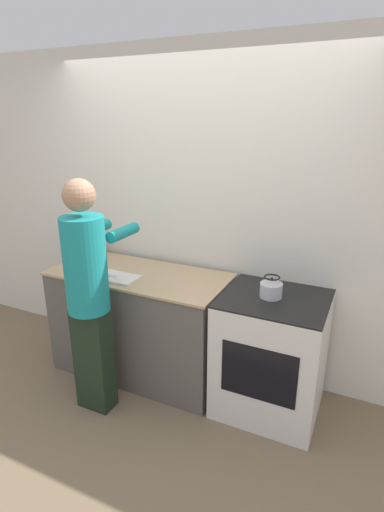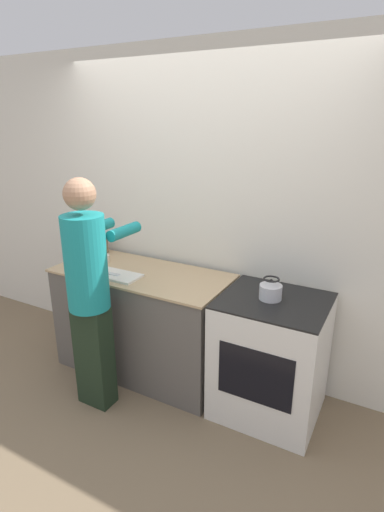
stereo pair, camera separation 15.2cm
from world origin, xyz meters
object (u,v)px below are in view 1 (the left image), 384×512
(bowl_prep, at_px, (95,260))
(knife, at_px, (106,275))
(kettle, at_px, (271,288))
(person, at_px, (89,290))
(canister_jar, at_px, (94,247))
(cutting_board, at_px, (114,277))
(oven, at_px, (271,354))

(bowl_prep, bearing_deg, knife, -38.23)
(kettle, distance_m, bowl_prep, 1.52)
(person, xyz_separation_m, kettle, (1.13, 0.52, 0.02))
(bowl_prep, height_order, canister_jar, canister_jar)
(knife, bearing_deg, cutting_board, 13.61)
(knife, bearing_deg, kettle, 5.50)
(person, xyz_separation_m, canister_jar, (-0.54, 0.75, 0.02))
(knife, relative_size, bowl_prep, 1.20)
(person, relative_size, cutting_board, 4.33)
(cutting_board, distance_m, bowl_prep, 0.39)
(oven, distance_m, canister_jar, 1.79)
(kettle, bearing_deg, canister_jar, 172.44)
(person, relative_size, kettle, 11.12)
(oven, bearing_deg, person, -155.64)
(bowl_prep, xyz_separation_m, canister_jar, (-0.15, 0.19, 0.05))
(oven, height_order, knife, knife)
(oven, relative_size, cutting_board, 2.27)
(bowl_prep, bearing_deg, oven, -1.14)
(kettle, bearing_deg, person, -155.08)
(cutting_board, height_order, bowl_prep, bowl_prep)
(canister_jar, bearing_deg, knife, -43.48)
(knife, bearing_deg, canister_jar, 133.45)
(kettle, bearing_deg, oven, 1.12)
(canister_jar, bearing_deg, cutting_board, -38.74)
(knife, distance_m, canister_jar, 0.60)
(oven, height_order, person, person)
(cutting_board, height_order, knife, knife)
(oven, bearing_deg, knife, -171.61)
(cutting_board, bearing_deg, person, -81.23)
(person, relative_size, canister_jar, 11.69)
(bowl_prep, bearing_deg, kettle, -1.19)
(person, xyz_separation_m, bowl_prep, (-0.39, 0.56, -0.02))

